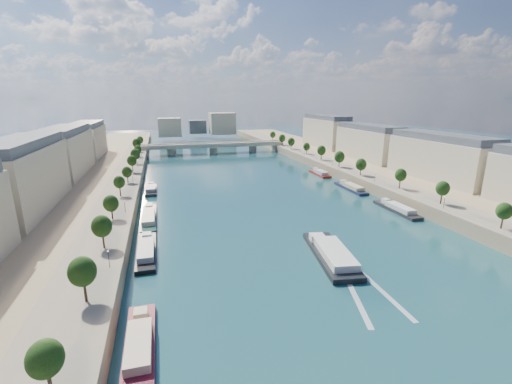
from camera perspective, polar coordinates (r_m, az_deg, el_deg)
ground at (r=156.34m, az=-0.33°, el=-0.11°), size 700.00×700.00×0.00m
quay_left at (r=154.04m, az=-27.14°, el=-1.11°), size 44.00×520.00×5.00m
quay_right at (r=187.41m, az=21.44°, el=2.21°), size 44.00×520.00×5.00m
pave_left at (r=150.95m, az=-21.70°, el=0.20°), size 14.00×520.00×0.10m
pave_right at (r=178.35m, az=17.65°, el=2.77°), size 14.00×520.00×0.10m
trees_left at (r=151.46m, az=-21.08°, el=2.43°), size 4.80×268.80×8.26m
trees_right at (r=184.57m, az=15.59°, el=5.05°), size 4.80×268.80×8.26m
lamps_left at (r=140.18m, az=-20.37°, el=0.39°), size 0.36×200.36×4.28m
lamps_right at (r=179.57m, az=15.65°, el=3.90°), size 0.36×200.36×4.28m
buildings_left at (r=165.77m, az=-31.35°, el=4.36°), size 16.00×226.00×23.20m
buildings_right at (r=202.31m, az=22.79°, el=7.00°), size 16.00×226.00×23.20m
skyline at (r=368.43m, az=-9.02°, el=10.94°), size 79.00×42.00×22.00m
bridge at (r=272.19m, az=-7.12°, el=7.49°), size 112.00×12.00×8.15m
tour_barge at (r=95.75m, az=12.44°, el=-10.09°), size 12.61×29.45×3.87m
wake at (r=83.77m, az=17.83°, el=-15.24°), size 11.72×26.03×0.04m
moored_barges_left at (r=96.80m, az=-17.87°, el=-10.37°), size 5.00×162.85×3.60m
moored_barges_right at (r=144.15m, az=21.46°, el=-2.20°), size 5.00×160.94×3.60m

